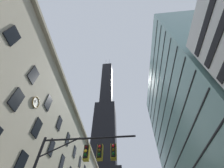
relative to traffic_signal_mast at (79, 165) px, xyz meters
The scene contains 3 objects.
dark_skyscraper 104.14m from the traffic_signal_mast, 97.41° to the left, with size 24.69×24.69×177.33m.
glass_office_midrise 36.46m from the traffic_signal_mast, 45.55° to the left, with size 15.25×39.41×48.72m.
traffic_signal_mast is the anchor object (origin of this frame).
Camera 1 is at (-0.28, -6.85, 1.85)m, focal length 23.70 mm.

